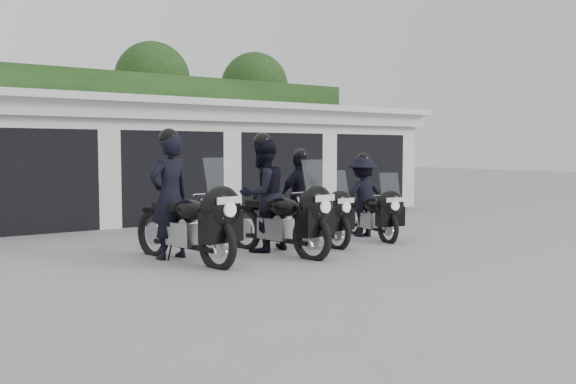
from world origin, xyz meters
TOP-DOWN VIEW (x-y plane):
  - ground at (0.00, 0.00)m, footprint 80.00×80.00m
  - garage_block at (-0.00, 8.06)m, footprint 16.40×6.80m
  - background_vegetation at (0.37, 12.92)m, footprint 20.00×3.90m
  - police_bike_a at (-1.90, 0.89)m, footprint 1.06×2.46m
  - police_bike_b at (-0.33, 0.77)m, footprint 1.16×2.40m
  - police_bike_c at (0.80, 1.28)m, footprint 1.03×2.11m
  - police_bike_d at (2.26, 1.23)m, footprint 1.13×1.99m

SIDE VIEW (x-z plane):
  - ground at x=0.00m, z-range 0.00..0.00m
  - police_bike_d at x=2.26m, z-range -0.13..1.62m
  - police_bike_c at x=0.80m, z-range -0.14..1.69m
  - police_bike_a at x=-1.90m, z-range -0.22..1.94m
  - police_bike_b at x=-0.33m, z-range -0.17..1.94m
  - garage_block at x=0.00m, z-range -0.06..2.90m
  - background_vegetation at x=0.37m, z-range -0.13..5.67m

